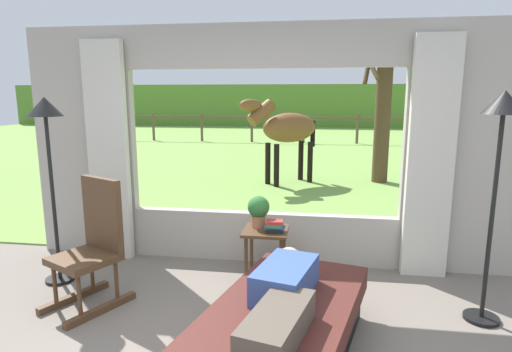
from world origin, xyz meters
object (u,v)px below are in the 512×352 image
book_stack (274,226)px  pasture_tree (384,114)px  reclining_person (283,293)px  potted_plant (259,209)px  horse (286,129)px  rocking_chair (94,244)px  side_table (266,238)px  recliner_sofa (283,330)px  floor_lamp_left (47,134)px  floor_lamp_right (501,138)px

book_stack → pasture_tree: 5.46m
reclining_person → potted_plant: 1.47m
pasture_tree → horse: bearing=-167.7°
reclining_person → rocking_chair: rocking_chair is taller
reclining_person → horse: size_ratio=0.82×
reclining_person → book_stack: bearing=112.6°
rocking_chair → side_table: size_ratio=2.15×
recliner_sofa → pasture_tree: 6.64m
pasture_tree → book_stack: bearing=-108.3°
book_stack → horse: 4.74m
reclining_person → floor_lamp_left: (-2.32, 1.00, 0.94)m
rocking_chair → horse: bearing=103.3°
reclining_person → side_table: 1.38m
recliner_sofa → book_stack: book_stack is taller
floor_lamp_right → pasture_tree: 5.59m
horse → pasture_tree: size_ratio=0.57×
floor_lamp_left → rocking_chair: bearing=-31.2°
horse → floor_lamp_right: bearing=162.1°
floor_lamp_left → potted_plant: bearing=11.8°
potted_plant → floor_lamp_left: size_ratio=0.18×
reclining_person → rocking_chair: size_ratio=1.27×
recliner_sofa → reclining_person: size_ratio=1.31×
reclining_person → potted_plant: potted_plant is taller
floor_lamp_right → horse: floor_lamp_right is taller
book_stack → floor_lamp_left: bearing=-172.4°
side_table → floor_lamp_right: floor_lamp_right is taller
recliner_sofa → floor_lamp_left: bearing=171.7°
potted_plant → horse: bearing=91.1°
floor_lamp_left → pasture_tree: (3.81, 5.40, -0.02)m
side_table → horse: (-0.17, 4.63, 0.73)m
pasture_tree → floor_lamp_right: bearing=-89.2°
recliner_sofa → potted_plant: size_ratio=5.83×
potted_plant → book_stack: (0.17, -0.13, -0.13)m
book_stack → pasture_tree: bearing=71.7°
rocking_chair → book_stack: bearing=49.5°
book_stack → horse: (-0.26, 4.69, 0.58)m
reclining_person → floor_lamp_left: size_ratio=0.79×
recliner_sofa → rocking_chair: 1.84m
side_table → book_stack: (0.09, -0.07, 0.15)m
floor_lamp_right → potted_plant: bearing=163.1°
recliner_sofa → rocking_chair: (-1.72, 0.59, 0.33)m
pasture_tree → potted_plant: bearing=-110.5°
rocking_chair → book_stack: size_ratio=5.57×
rocking_chair → floor_lamp_left: (-0.60, 0.36, 0.92)m
potted_plant → floor_lamp_left: (-1.95, -0.41, 0.76)m
horse → pasture_tree: (1.95, 0.43, 0.28)m
reclining_person → side_table: (-0.29, 1.35, -0.10)m
floor_lamp_left → horse: size_ratio=1.05×
recliner_sofa → side_table: bearing=116.5°
side_table → horse: size_ratio=0.30×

